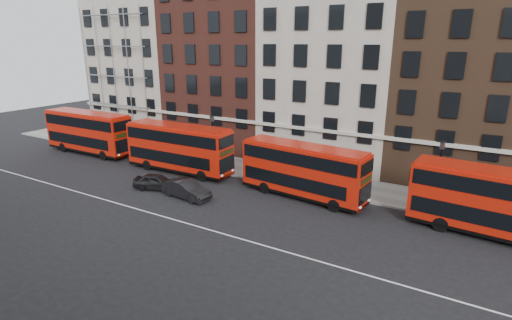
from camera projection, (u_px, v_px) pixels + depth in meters
The scene contains 14 objects.
ground at pixel (240, 222), 27.82m from camera, with size 120.00×120.00×0.00m, color black.
pavement at pixel (302, 178), 36.47m from camera, with size 80.00×5.00×0.15m, color gray.
kerb at pixel (290, 186), 34.40m from camera, with size 80.00×0.30×0.16m, color gray.
road_centre_line at pixel (223, 234), 26.17m from camera, with size 70.00×0.12×0.01m, color white.
building_terrace at pixel (333, 60), 39.77m from camera, with size 64.00×11.95×22.00m.
bus_a at pixel (88, 131), 44.15m from camera, with size 11.10×2.81×4.65m.
bus_b at pixel (179, 147), 37.83m from camera, with size 10.93×2.85×4.57m.
bus_c at pixel (303, 170), 31.63m from camera, with size 10.56×3.56×4.35m.
bus_d at pixel (499, 203), 25.08m from camera, with size 10.79×3.38×4.47m.
car_rear at pixel (157, 182), 33.83m from camera, with size 1.58×3.92×1.34m, color black.
car_front at pixel (186, 189), 32.02m from camera, with size 1.54×4.41×1.45m, color black.
lamp_post_left at pixel (213, 138), 38.74m from camera, with size 0.44×0.44×5.33m.
lamp_post_right at pixel (439, 171), 29.03m from camera, with size 0.44×0.44×5.33m.
iron_railings at pixel (311, 166), 38.12m from camera, with size 6.60×0.06×1.00m, color black, non-canonical shape.
Camera 1 is at (13.84, -21.30, 12.20)m, focal length 28.00 mm.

